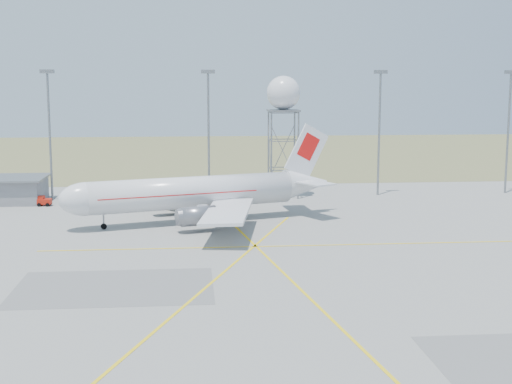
{
  "coord_description": "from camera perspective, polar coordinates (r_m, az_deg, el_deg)",
  "views": [
    {
      "loc": [
        -12.87,
        -48.73,
        18.43
      ],
      "look_at": [
        -4.73,
        40.0,
        4.76
      ],
      "focal_mm": 50.0,
      "sensor_mm": 36.0,
      "label": 1
    }
  ],
  "objects": [
    {
      "name": "ground",
      "position": [
        53.67,
        9.15,
        -11.47
      ],
      "size": [
        400.0,
        400.0,
        0.0
      ],
      "primitive_type": "plane",
      "color": "gray",
      "rests_on": "ground"
    },
    {
      "name": "grass_strip",
      "position": [
        190.07,
        -1.34,
        3.16
      ],
      "size": [
        400.0,
        120.0,
        0.03
      ],
      "primitive_type": "cube",
      "color": "#586135",
      "rests_on": "ground"
    },
    {
      "name": "mast_a",
      "position": [
        117.02,
        -16.21,
        5.26
      ],
      "size": [
        2.2,
        0.5,
        20.5
      ],
      "color": "slate",
      "rests_on": "ground"
    },
    {
      "name": "mast_b",
      "position": [
        114.94,
        -3.82,
        5.53
      ],
      "size": [
        2.2,
        0.5,
        20.5
      ],
      "color": "slate",
      "rests_on": "ground"
    },
    {
      "name": "mast_c",
      "position": [
        118.98,
        9.85,
        5.53
      ],
      "size": [
        2.2,
        0.5,
        20.5
      ],
      "color": "slate",
      "rests_on": "ground"
    },
    {
      "name": "mast_d",
      "position": [
        126.49,
        19.56,
        5.34
      ],
      "size": [
        2.2,
        0.5,
        20.5
      ],
      "color": "slate",
      "rests_on": "ground"
    },
    {
      "name": "airliner_main",
      "position": [
        95.03,
        -4.83,
        -0.09
      ],
      "size": [
        36.96,
        34.98,
        12.81
      ],
      "rotation": [
        0.0,
        0.0,
        3.44
      ],
      "color": "silver",
      "rests_on": "ground"
    },
    {
      "name": "radar_tower",
      "position": [
        115.17,
        2.19,
        5.01
      ],
      "size": [
        5.4,
        5.4,
        19.56
      ],
      "color": "slate",
      "rests_on": "ground"
    },
    {
      "name": "fire_truck",
      "position": [
        110.07,
        -7.76,
        -0.11
      ],
      "size": [
        9.16,
        4.98,
        3.5
      ],
      "rotation": [
        0.0,
        0.0,
        -0.22
      ],
      "color": "gold",
      "rests_on": "ground"
    },
    {
      "name": "baggage_tug",
      "position": [
        112.41,
        -16.58,
        -0.78
      ],
      "size": [
        2.12,
        1.78,
        1.54
      ],
      "rotation": [
        0.0,
        0.0,
        -0.1
      ],
      "color": "red",
      "rests_on": "ground"
    }
  ]
}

